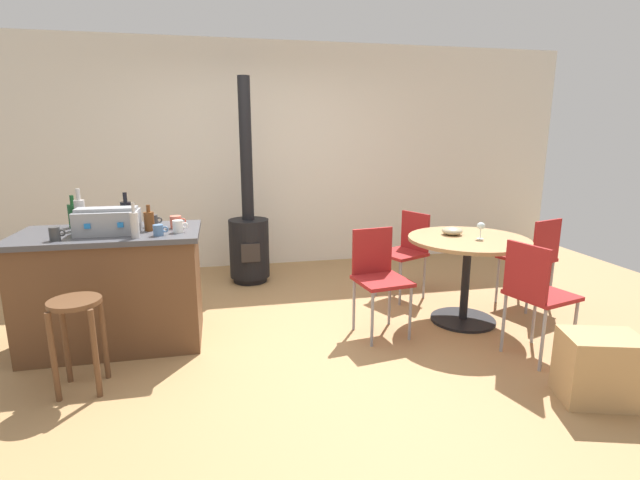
{
  "coord_description": "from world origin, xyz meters",
  "views": [
    {
      "loc": [
        -0.48,
        -3.54,
        1.64
      ],
      "look_at": [
        0.29,
        0.02,
        0.81
      ],
      "focal_mm": 26.33,
      "sensor_mm": 36.0,
      "label": 1
    }
  ],
  "objects_px": {
    "wooden_stool": "(77,325)",
    "dining_table": "(467,258)",
    "cup_2": "(152,221)",
    "wine_glass": "(481,227)",
    "wood_stove": "(249,235)",
    "folding_chair_left": "(533,255)",
    "folding_chair_near": "(378,273)",
    "serving_bowl": "(452,231)",
    "bottle_2": "(74,215)",
    "toolbox": "(108,221)",
    "cup_3": "(176,222)",
    "cup_1": "(178,226)",
    "cup_4": "(159,230)",
    "folding_chair_far": "(536,291)",
    "kitchen_island": "(114,288)",
    "bottle_0": "(80,214)",
    "bottle_4": "(126,213)",
    "cup_0": "(55,234)",
    "bottle_3": "(135,224)",
    "bottle_1": "(149,221)",
    "folding_chair_right": "(406,248)"
  },
  "relations": [
    {
      "from": "bottle_2",
      "to": "cup_3",
      "type": "distance_m",
      "value": 0.82
    },
    {
      "from": "bottle_3",
      "to": "kitchen_island",
      "type": "bearing_deg",
      "value": 132.26
    },
    {
      "from": "toolbox",
      "to": "folding_chair_right",
      "type": "bearing_deg",
      "value": 13.79
    },
    {
      "from": "bottle_1",
      "to": "kitchen_island",
      "type": "bearing_deg",
      "value": 176.13
    },
    {
      "from": "folding_chair_far",
      "to": "cup_3",
      "type": "height_order",
      "value": "cup_3"
    },
    {
      "from": "folding_chair_left",
      "to": "cup_2",
      "type": "height_order",
      "value": "cup_2"
    },
    {
      "from": "cup_4",
      "to": "cup_1",
      "type": "bearing_deg",
      "value": 32.47
    },
    {
      "from": "wooden_stool",
      "to": "folding_chair_left",
      "type": "bearing_deg",
      "value": 10.52
    },
    {
      "from": "wooden_stool",
      "to": "dining_table",
      "type": "distance_m",
      "value": 3.04
    },
    {
      "from": "dining_table",
      "to": "cup_4",
      "type": "distance_m",
      "value": 2.55
    },
    {
      "from": "cup_2",
      "to": "cup_3",
      "type": "height_order",
      "value": "same"
    },
    {
      "from": "cup_0",
      "to": "serving_bowl",
      "type": "bearing_deg",
      "value": 3.77
    },
    {
      "from": "cup_3",
      "to": "wood_stove",
      "type": "bearing_deg",
      "value": 64.33
    },
    {
      "from": "wooden_stool",
      "to": "wood_stove",
      "type": "relative_size",
      "value": 0.28
    },
    {
      "from": "dining_table",
      "to": "bottle_0",
      "type": "bearing_deg",
      "value": 174.26
    },
    {
      "from": "folding_chair_far",
      "to": "cup_4",
      "type": "height_order",
      "value": "cup_4"
    },
    {
      "from": "folding_chair_far",
      "to": "folding_chair_left",
      "type": "xyz_separation_m",
      "value": [
        0.66,
        0.93,
        -0.01
      ]
    },
    {
      "from": "cup_3",
      "to": "bottle_2",
      "type": "bearing_deg",
      "value": 165.87
    },
    {
      "from": "bottle_4",
      "to": "serving_bowl",
      "type": "height_order",
      "value": "bottle_4"
    },
    {
      "from": "wood_stove",
      "to": "bottle_2",
      "type": "relative_size",
      "value": 8.67
    },
    {
      "from": "bottle_2",
      "to": "bottle_4",
      "type": "height_order",
      "value": "bottle_4"
    },
    {
      "from": "folding_chair_left",
      "to": "bottle_3",
      "type": "relative_size",
      "value": 3.45
    },
    {
      "from": "folding_chair_near",
      "to": "bottle_2",
      "type": "bearing_deg",
      "value": 168.7
    },
    {
      "from": "folding_chair_near",
      "to": "wine_glass",
      "type": "distance_m",
      "value": 0.96
    },
    {
      "from": "bottle_1",
      "to": "wood_stove",
      "type": "bearing_deg",
      "value": 59.36
    },
    {
      "from": "bottle_4",
      "to": "bottle_1",
      "type": "bearing_deg",
      "value": -49.04
    },
    {
      "from": "cup_4",
      "to": "wood_stove",
      "type": "bearing_deg",
      "value": 65.14
    },
    {
      "from": "folding_chair_left",
      "to": "bottle_3",
      "type": "height_order",
      "value": "bottle_3"
    },
    {
      "from": "wood_stove",
      "to": "wine_glass",
      "type": "distance_m",
      "value": 2.48
    },
    {
      "from": "folding_chair_left",
      "to": "cup_3",
      "type": "xyz_separation_m",
      "value": [
        -3.21,
        0.04,
        0.44
      ]
    },
    {
      "from": "cup_4",
      "to": "serving_bowl",
      "type": "xyz_separation_m",
      "value": [
        2.44,
        0.19,
        -0.15
      ]
    },
    {
      "from": "dining_table",
      "to": "wood_stove",
      "type": "height_order",
      "value": "wood_stove"
    },
    {
      "from": "cup_1",
      "to": "cup_4",
      "type": "height_order",
      "value": "cup_1"
    },
    {
      "from": "cup_3",
      "to": "wine_glass",
      "type": "relative_size",
      "value": 0.86
    },
    {
      "from": "toolbox",
      "to": "serving_bowl",
      "type": "distance_m",
      "value": 2.82
    },
    {
      "from": "folding_chair_left",
      "to": "toolbox",
      "type": "bearing_deg",
      "value": -178.63
    },
    {
      "from": "kitchen_island",
      "to": "cup_4",
      "type": "xyz_separation_m",
      "value": [
        0.39,
        -0.22,
        0.49
      ]
    },
    {
      "from": "bottle_0",
      "to": "bottle_2",
      "type": "xyz_separation_m",
      "value": [
        -0.08,
        0.11,
        -0.02
      ]
    },
    {
      "from": "folding_chair_near",
      "to": "bottle_1",
      "type": "xyz_separation_m",
      "value": [
        -1.78,
        0.21,
        0.47
      ]
    },
    {
      "from": "wooden_stool",
      "to": "dining_table",
      "type": "height_order",
      "value": "dining_table"
    },
    {
      "from": "bottle_1",
      "to": "cup_2",
      "type": "bearing_deg",
      "value": 89.73
    },
    {
      "from": "kitchen_island",
      "to": "cup_2",
      "type": "distance_m",
      "value": 0.6
    },
    {
      "from": "cup_2",
      "to": "wine_glass",
      "type": "height_order",
      "value": "cup_2"
    },
    {
      "from": "bottle_2",
      "to": "toolbox",
      "type": "bearing_deg",
      "value": -45.69
    },
    {
      "from": "wood_stove",
      "to": "wine_glass",
      "type": "height_order",
      "value": "wood_stove"
    },
    {
      "from": "bottle_4",
      "to": "cup_4",
      "type": "relative_size",
      "value": 2.5
    },
    {
      "from": "toolbox",
      "to": "bottle_4",
      "type": "height_order",
      "value": "bottle_4"
    },
    {
      "from": "cup_0",
      "to": "cup_3",
      "type": "xyz_separation_m",
      "value": [
        0.79,
        0.29,
        0.0
      ]
    },
    {
      "from": "bottle_0",
      "to": "wine_glass",
      "type": "height_order",
      "value": "bottle_0"
    },
    {
      "from": "folding_chair_near",
      "to": "serving_bowl",
      "type": "distance_m",
      "value": 0.82
    }
  ]
}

